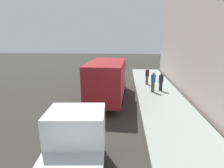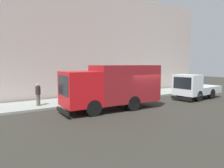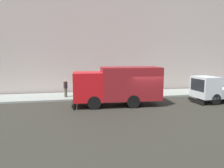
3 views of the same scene
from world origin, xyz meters
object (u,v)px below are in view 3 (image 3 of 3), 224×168
Objects in this scene: pedestrian_walking at (92,86)px; pedestrian_standing at (66,88)px; pedestrian_third at (87,86)px; large_utility_truck at (118,84)px; small_flatbed_truck at (216,90)px.

pedestrian_walking reaches higher than pedestrian_standing.
pedestrian_third is at bearing 139.80° from pedestrian_standing.
large_utility_truck is at bearing -113.72° from pedestrian_walking.
large_utility_truck reaches higher than pedestrian_third.
small_flatbed_truck is 3.31× the size of pedestrian_third.
large_utility_truck reaches higher than pedestrian_walking.
large_utility_truck is at bearing -49.04° from pedestrian_third.
small_flatbed_truck is (-0.44, -8.79, -0.68)m from large_utility_truck.
pedestrian_standing is at bearing 135.81° from pedestrian_walking.
pedestrian_walking is at bearing 28.15° from large_utility_truck.
pedestrian_standing is (3.97, 13.14, -0.04)m from small_flatbed_truck.
pedestrian_walking is (3.75, 1.78, -0.66)m from large_utility_truck.
large_utility_truck is 1.36× the size of small_flatbed_truck.
small_flatbed_truck is at bearing -70.73° from pedestrian_walking.
large_utility_truck is at bearing 82.79° from small_flatbed_truck.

